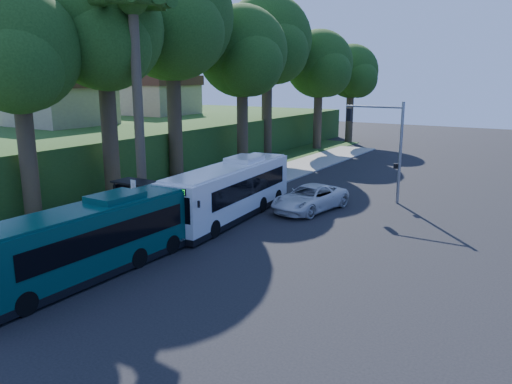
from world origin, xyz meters
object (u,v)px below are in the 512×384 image
Objects in this scene: white_bus at (231,190)px; pickup at (310,198)px; teal_bus at (86,240)px; bus_shelter at (138,193)px.

white_bus is 5.47m from pickup.
white_bus is at bearing 91.22° from teal_bus.
teal_bus is at bearing -60.40° from bus_shelter.
white_bus reaches higher than teal_bus.
white_bus is 11.15m from teal_bus.
bus_shelter is 0.26× the size of white_bus.
pickup is (3.49, 4.11, -0.92)m from white_bus.
bus_shelter reaches higher than pickup.
pickup is (3.48, 15.26, -0.83)m from teal_bus.
bus_shelter is at bearing 120.79° from teal_bus.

